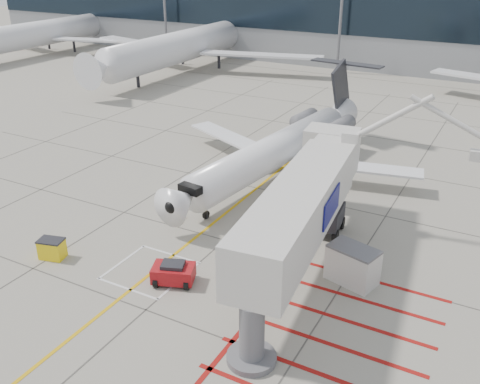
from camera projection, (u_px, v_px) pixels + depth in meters
The scene contains 11 objects.
ground_plane at pixel (189, 271), 30.12m from camera, with size 260.00×260.00×0.00m, color gray.
regional_jet at pixel (260, 141), 39.28m from camera, with size 22.09×27.86×7.30m, color white, non-canonical shape.
jet_bridge at pixel (298, 219), 27.59m from camera, with size 9.12×19.25×7.70m, color silver, non-canonical shape.
pushback_tug at pixel (173, 272), 28.87m from camera, with size 2.24×1.40×1.31m, color #A51015, non-canonical shape.
spill_bin at pixel (52, 249), 31.22m from camera, with size 1.40×0.93×1.21m, color yellow, non-canonical shape.
baggage_cart at pixel (304, 216), 35.18m from camera, with size 1.63×1.03×1.03m, color #535358, non-canonical shape.
ground_power_unit at pixel (353, 265), 28.81m from camera, with size 2.64×1.54×2.09m, color silver, non-canonical shape.
cone_nose at pixel (182, 214), 35.93m from camera, with size 0.38×0.38×0.53m, color orange.
cone_side at pixel (281, 238), 33.06m from camera, with size 0.34×0.34×0.48m, color orange.
bg_aircraft_a at pixel (48, 16), 89.49m from camera, with size 36.16×40.18×12.05m, color silver, non-canonical shape.
bg_aircraft_b at pixel (191, 24), 76.94m from camera, with size 38.84×43.15×12.95m, color silver, non-canonical shape.
Camera 1 is at (14.63, -21.04, 16.70)m, focal length 40.00 mm.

